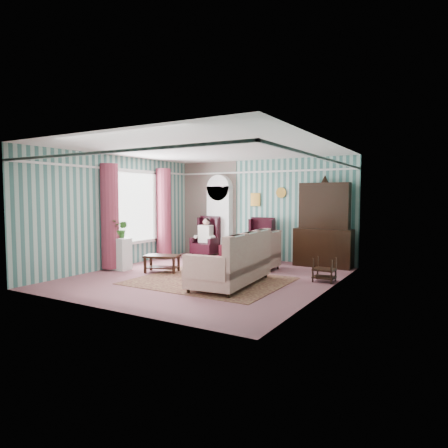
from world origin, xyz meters
The scene contains 17 objects.
floor centered at (0.00, 0.00, 0.00)m, with size 6.00×6.00×0.00m, color #8B5155.
room_shell centered at (-0.62, 0.18, 2.01)m, with size 5.53×6.02×2.91m.
bookcase centered at (-1.35, 2.84, 1.12)m, with size 0.80×0.28×2.24m, color silver.
dresser_hutch centered at (1.90, 2.72, 1.18)m, with size 1.50×0.56×2.36m, color black.
wingback_left centered at (-1.60, 2.45, 0.62)m, with size 0.76×0.80×1.25m, color black.
wingback_right centered at (0.15, 2.45, 0.62)m, with size 0.76×0.80×1.25m, color black.
seated_woman centered at (-1.60, 2.45, 0.59)m, with size 0.44×0.40×1.18m, color beige, non-canonical shape.
round_side_table centered at (-0.70, 2.60, 0.30)m, with size 0.50×0.50×0.60m, color black.
nest_table centered at (2.47, 0.90, 0.27)m, with size 0.45×0.38×0.54m, color black.
plant_stand centered at (-2.40, -0.30, 0.40)m, with size 0.55×0.35×0.80m, color white.
rug centered at (0.30, -0.30, 0.01)m, with size 3.20×2.60×0.01m, color #461718.
sofa centered at (0.87, -0.40, 0.47)m, with size 2.27×0.90×0.94m, color #B5AC8C.
floral_armchair centered at (0.70, 1.50, 0.44)m, with size 0.82×0.79×0.88m, color #C7B39A.
coffee_table centered at (-1.25, -0.03, 0.21)m, with size 0.82×0.47×0.42m, color black.
potted_plant_a centered at (-2.44, -0.39, 1.03)m, with size 0.42×0.37×0.47m, color #194D18.
potted_plant_b centered at (-2.36, -0.21, 1.01)m, with size 0.23×0.19×0.42m, color #184F1A.
potted_plant_c centered at (-2.49, -0.28, 1.01)m, with size 0.23×0.23×0.42m, color #195019.
Camera 1 is at (4.92, -7.54, 1.85)m, focal length 32.00 mm.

